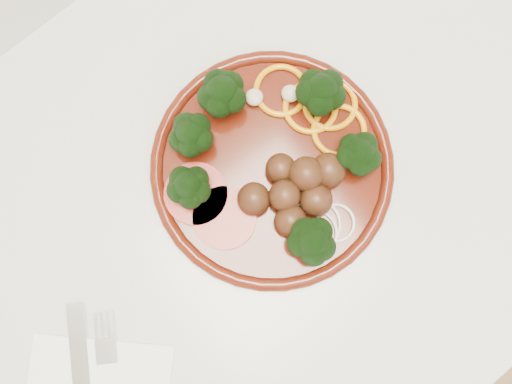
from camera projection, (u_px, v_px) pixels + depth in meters
counter at (343, 158)px, 1.07m from camera, size 2.40×0.60×0.90m
plate at (272, 165)px, 0.59m from camera, size 0.26×0.26×0.06m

